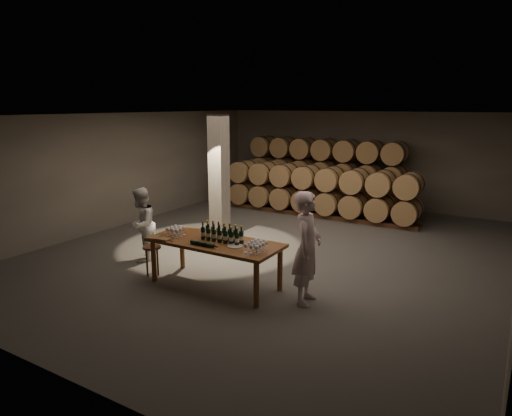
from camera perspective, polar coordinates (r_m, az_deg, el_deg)
The scene contains 15 objects.
room at distance 11.72m, azimuth -4.63°, elevation 3.81°, with size 12.00×12.00×12.00m.
tasting_table at distance 8.74m, azimuth -5.17°, elevation -4.77°, with size 2.60×1.10×0.90m.
barrel_stack_back at distance 15.73m, azimuth 8.60°, elevation 4.54°, with size 5.48×0.95×2.31m.
barrel_stack_front at distance 14.37m, azimuth 7.85°, elevation 2.28°, with size 6.26×0.95×1.57m.
bottle_cluster at distance 8.64m, azimuth -4.29°, elevation -3.38°, with size 0.87×0.24×0.34m.
lying_bottles at distance 8.42m, azimuth -6.69°, elevation -4.49°, with size 0.60×0.08×0.08m.
glass_cluster_left at distance 9.13m, azimuth -9.97°, elevation -2.59°, with size 0.31×0.31×0.18m.
glass_cluster_right at distance 8.07m, azimuth -0.00°, elevation -4.57°, with size 0.30×0.41×0.17m.
plate at distance 8.35m, azimuth -2.63°, elevation -4.78°, with size 0.28×0.28×0.02m, color silver.
notebook_near at distance 8.91m, azimuth -11.40°, elevation -3.83°, with size 0.25×0.20×0.03m, color brown.
notebook_corner at distance 9.09m, azimuth -12.60°, elevation -3.57°, with size 0.22×0.27×0.02m, color brown.
pen at distance 8.81m, azimuth -10.68°, elevation -4.06°, with size 0.01×0.01×0.15m, color black.
stool at distance 9.57m, azimuth -12.87°, elevation -5.32°, with size 0.37×0.37×0.61m.
person_man at distance 7.98m, azimuth 6.40°, elevation -5.00°, with size 0.73×0.48×2.00m, color silver.
person_woman at distance 10.42m, azimuth -14.15°, elevation -2.03°, with size 0.80×0.63×1.65m, color silver.
Camera 1 is at (4.93, -9.21, 3.44)m, focal length 32.00 mm.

